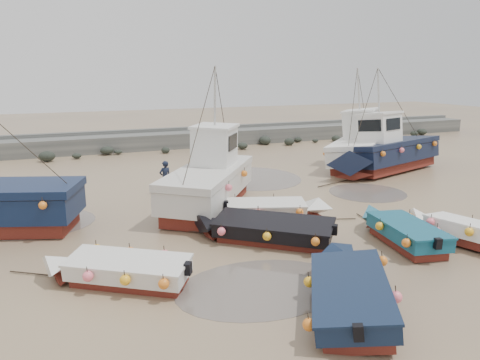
% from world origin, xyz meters
% --- Properties ---
extents(ground, '(120.00, 120.00, 0.00)m').
position_xyz_m(ground, '(0.00, 0.00, 0.00)').
color(ground, '#99805A').
rests_on(ground, ground).
extents(seawall, '(60.00, 4.92, 1.50)m').
position_xyz_m(seawall, '(0.05, 21.99, 0.63)').
color(seawall, slate).
rests_on(seawall, ground).
extents(puddle_a, '(5.06, 5.06, 0.01)m').
position_xyz_m(puddle_a, '(-3.72, -3.37, 0.00)').
color(puddle_a, '#61574F').
rests_on(puddle_a, ground).
extents(puddle_b, '(3.85, 3.85, 0.01)m').
position_xyz_m(puddle_b, '(5.78, 4.22, 0.00)').
color(puddle_b, '#61574F').
rests_on(puddle_b, ground).
extents(puddle_c, '(4.44, 4.44, 0.01)m').
position_xyz_m(puddle_c, '(-9.64, 5.32, 0.00)').
color(puddle_c, '#61574F').
rests_on(puddle_c, ground).
extents(puddle_d, '(5.60, 5.60, 0.01)m').
position_xyz_m(puddle_d, '(1.68, 9.53, 0.00)').
color(puddle_d, '#61574F').
rests_on(puddle_d, ground).
extents(dinghy_0, '(5.10, 3.82, 1.43)m').
position_xyz_m(dinghy_0, '(-7.46, -1.59, 0.55)').
color(dinghy_0, maroon).
rests_on(dinghy_0, ground).
extents(dinghy_1, '(4.16, 6.08, 1.43)m').
position_xyz_m(dinghy_1, '(-1.98, -5.25, 0.54)').
color(dinghy_1, maroon).
rests_on(dinghy_1, ground).
extents(dinghy_2, '(2.41, 5.51, 1.43)m').
position_xyz_m(dinghy_2, '(2.43, -2.06, 0.56)').
color(dinghy_2, maroon).
rests_on(dinghy_2, ground).
extents(dinghy_4, '(5.54, 4.86, 1.43)m').
position_xyz_m(dinghy_4, '(-2.05, -0.01, 0.54)').
color(dinghy_4, maroon).
rests_on(dinghy_4, ground).
extents(dinghy_5, '(5.29, 2.78, 1.43)m').
position_xyz_m(dinghy_5, '(-0.66, 1.87, 0.56)').
color(dinghy_5, maroon).
rests_on(dinghy_5, ground).
extents(dinghy_6, '(2.75, 5.72, 1.43)m').
position_xyz_m(dinghy_6, '(4.49, -3.12, 0.55)').
color(dinghy_6, maroon).
rests_on(dinghy_6, ground).
extents(cabin_boat_1, '(7.02, 8.95, 6.22)m').
position_xyz_m(cabin_boat_1, '(-2.23, 5.13, 1.34)').
color(cabin_boat_1, maroon).
rests_on(cabin_boat_1, ground).
extents(cabin_boat_2, '(10.34, 5.07, 6.22)m').
position_xyz_m(cabin_boat_2, '(9.81, 7.86, 1.33)').
color(cabin_boat_2, maroon).
rests_on(cabin_boat_2, ground).
extents(cabin_boat_3, '(8.07, 7.60, 6.22)m').
position_xyz_m(cabin_boat_3, '(9.65, 9.85, 1.35)').
color(cabin_boat_3, maroon).
rests_on(cabin_boat_3, ground).
extents(person, '(0.69, 0.53, 1.70)m').
position_xyz_m(person, '(-3.76, 7.87, 0.00)').
color(person, '#161D31').
rests_on(person, ground).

